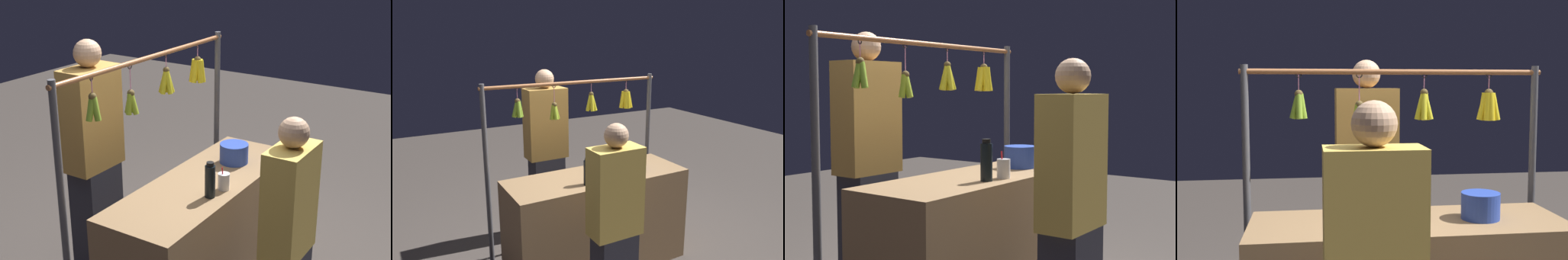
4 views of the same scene
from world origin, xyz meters
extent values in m
cube|color=olive|center=(0.00, 0.00, 0.45)|extent=(1.65, 0.57, 0.90)
cylinder|color=#4C4C51|center=(-0.88, -0.42, 0.86)|extent=(0.04, 0.04, 1.73)
cylinder|color=#4C4C51|center=(0.88, -0.42, 0.86)|extent=(0.04, 0.04, 1.73)
cylinder|color=#9E6038|center=(0.00, -0.42, 1.69)|extent=(1.82, 0.03, 0.03)
torus|color=black|center=(-0.58, -0.42, 1.67)|extent=(0.04, 0.01, 0.04)
cylinder|color=pink|center=(-0.58, -0.42, 1.61)|extent=(0.01, 0.01, 0.11)
sphere|color=brown|center=(-0.58, -0.42, 1.56)|extent=(0.05, 0.05, 0.05)
cylinder|color=yellow|center=(-0.55, -0.42, 1.48)|extent=(0.08, 0.04, 0.17)
cylinder|color=yellow|center=(-0.57, -0.39, 1.48)|extent=(0.05, 0.06, 0.17)
cylinder|color=yellow|center=(-0.59, -0.38, 1.48)|extent=(0.04, 0.06, 0.17)
cylinder|color=yellow|center=(-0.62, -0.41, 1.48)|extent=(0.07, 0.05, 0.17)
cylinder|color=yellow|center=(-0.61, -0.44, 1.48)|extent=(0.07, 0.06, 0.18)
cylinder|color=yellow|center=(-0.59, -0.45, 1.48)|extent=(0.05, 0.06, 0.17)
cylinder|color=yellow|center=(-0.56, -0.44, 1.48)|extent=(0.06, 0.06, 0.17)
torus|color=black|center=(-0.18, -0.42, 1.67)|extent=(0.04, 0.01, 0.04)
cylinder|color=pink|center=(-0.18, -0.42, 1.61)|extent=(0.01, 0.01, 0.10)
sphere|color=brown|center=(-0.18, -0.42, 1.56)|extent=(0.05, 0.05, 0.05)
cylinder|color=gold|center=(-0.16, -0.42, 1.48)|extent=(0.07, 0.04, 0.17)
cylinder|color=gold|center=(-0.17, -0.40, 1.48)|extent=(0.04, 0.07, 0.17)
cylinder|color=gold|center=(-0.20, -0.41, 1.48)|extent=(0.07, 0.06, 0.17)
cylinder|color=gold|center=(-0.20, -0.43, 1.48)|extent=(0.06, 0.05, 0.17)
cylinder|color=gold|center=(-0.17, -0.44, 1.48)|extent=(0.04, 0.08, 0.17)
torus|color=black|center=(0.22, -0.42, 1.67)|extent=(0.04, 0.01, 0.04)
cylinder|color=pink|center=(0.22, -0.42, 1.58)|extent=(0.01, 0.01, 0.17)
sphere|color=brown|center=(0.22, -0.42, 1.49)|extent=(0.05, 0.05, 0.05)
cylinder|color=#93AE28|center=(0.23, -0.42, 1.42)|extent=(0.06, 0.04, 0.14)
cylinder|color=#93AE28|center=(0.21, -0.40, 1.42)|extent=(0.04, 0.07, 0.14)
cylinder|color=#93AE28|center=(0.20, -0.42, 1.42)|extent=(0.07, 0.04, 0.14)
cylinder|color=#93AE28|center=(0.22, -0.44, 1.42)|extent=(0.04, 0.07, 0.14)
torus|color=black|center=(0.57, -0.42, 1.67)|extent=(0.04, 0.02, 0.04)
cylinder|color=pink|center=(0.57, -0.42, 1.61)|extent=(0.01, 0.01, 0.11)
sphere|color=brown|center=(0.57, -0.42, 1.56)|extent=(0.05, 0.05, 0.05)
cylinder|color=#7CA72A|center=(0.59, -0.42, 1.48)|extent=(0.07, 0.04, 0.15)
cylinder|color=#7CA72A|center=(0.57, -0.40, 1.48)|extent=(0.04, 0.06, 0.15)
cylinder|color=#7CA72A|center=(0.55, -0.42, 1.48)|extent=(0.06, 0.04, 0.15)
cylinder|color=#7CA72A|center=(0.57, -0.44, 1.48)|extent=(0.04, 0.07, 0.15)
cylinder|color=black|center=(0.19, 0.16, 1.00)|extent=(0.07, 0.07, 0.21)
cylinder|color=black|center=(0.19, 0.16, 1.12)|extent=(0.05, 0.05, 0.02)
cylinder|color=#2945AA|center=(-0.38, 0.01, 0.97)|extent=(0.20, 0.20, 0.14)
cylinder|color=silver|center=(0.04, 0.18, 0.95)|extent=(0.08, 0.08, 0.11)
cylinder|color=red|center=(0.06, 0.18, 0.98)|extent=(0.01, 0.02, 0.16)
cube|color=#2D2D38|center=(0.12, -0.86, 0.42)|extent=(0.34, 0.23, 0.85)
cube|color=#BF8C3F|center=(0.12, -0.86, 1.22)|extent=(0.42, 0.23, 0.74)
sphere|color=tan|center=(0.12, -0.86, 1.68)|extent=(0.19, 0.19, 0.19)
cube|color=gold|center=(0.28, 0.73, 1.06)|extent=(0.37, 0.20, 0.65)
sphere|color=tan|center=(0.28, 0.73, 1.47)|extent=(0.17, 0.17, 0.17)
camera|label=1|loc=(2.95, 1.81, 2.49)|focal=52.32mm
camera|label=2|loc=(1.71, 2.90, 2.14)|focal=36.56mm
camera|label=3|loc=(2.71, 1.98, 1.41)|focal=52.50mm
camera|label=4|loc=(0.51, 2.43, 1.60)|focal=44.36mm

